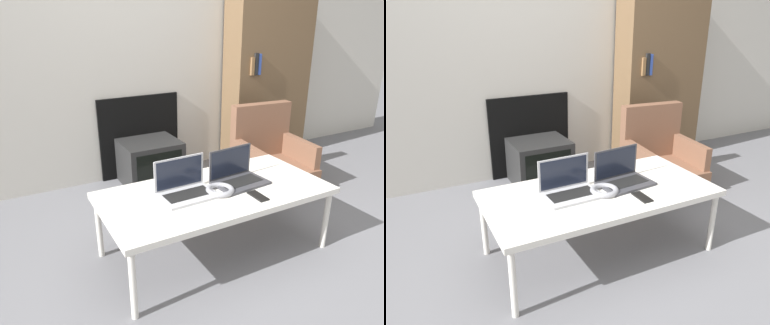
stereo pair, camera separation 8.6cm
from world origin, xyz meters
TOP-DOWN VIEW (x-y plane):
  - ground_plane at (0.00, 0.00)m, footprint 14.00×14.00m
  - wall_back at (0.00, 1.83)m, footprint 7.00×0.08m
  - table at (0.00, 0.35)m, footprint 1.40×0.68m
  - laptop_left at (-0.19, 0.40)m, footprint 0.34×0.23m
  - laptop_right at (0.18, 0.40)m, footprint 0.35×0.25m
  - headphones at (0.01, 0.31)m, footprint 0.17×0.17m
  - phone at (0.17, 0.16)m, footprint 0.06×0.14m
  - tv at (0.06, 1.56)m, footprint 0.51×0.45m
  - armchair at (1.01, 1.07)m, footprint 0.63×0.65m
  - bookshelf at (1.41, 1.63)m, footprint 0.89×0.32m

SIDE VIEW (x-z plane):
  - ground_plane at x=0.00m, z-range 0.00..0.00m
  - tv at x=0.06m, z-range 0.00..0.40m
  - armchair at x=1.01m, z-range -0.04..0.66m
  - table at x=0.00m, z-range 0.19..0.63m
  - phone at x=0.17m, z-range 0.44..0.45m
  - headphones at x=0.01m, z-range 0.44..0.47m
  - laptop_left at x=-0.19m, z-range 0.38..0.59m
  - laptop_right at x=0.18m, z-range 0.38..0.59m
  - bookshelf at x=1.41m, z-range 0.00..1.66m
  - wall_back at x=0.00m, z-range -0.01..2.59m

